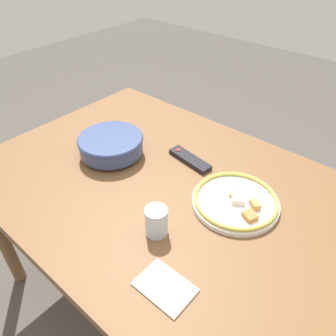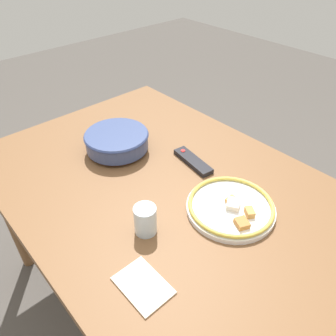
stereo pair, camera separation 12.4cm
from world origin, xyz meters
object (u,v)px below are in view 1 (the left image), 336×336
Objects in this scene: tv_remote at (190,159)px; drinking_glass at (156,221)px; noodle_bowl at (111,144)px; food_plate at (236,201)px.

drinking_glass is at bearing -149.55° from tv_remote.
drinking_glass is (0.43, -0.20, -0.00)m from noodle_bowl.
food_plate is at bearing 7.93° from noodle_bowl.
drinking_glass is (-0.12, -0.27, 0.03)m from food_plate.
noodle_bowl is 1.32× the size of tv_remote.
tv_remote is (0.28, 0.17, -0.04)m from noodle_bowl.
noodle_bowl is 0.89× the size of food_plate.
drinking_glass reaches higher than food_plate.
tv_remote is 2.05× the size of drinking_glass.
noodle_bowl is 2.71× the size of drinking_glass.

